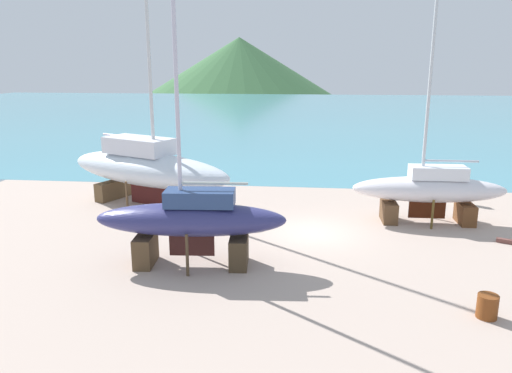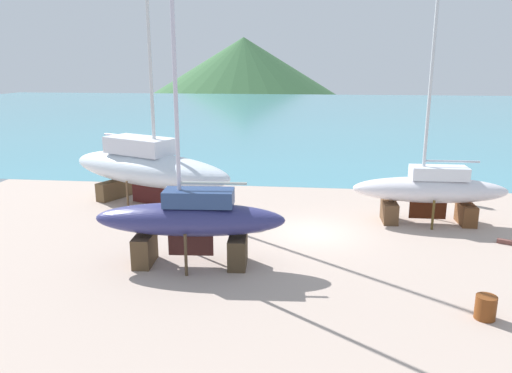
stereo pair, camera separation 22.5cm
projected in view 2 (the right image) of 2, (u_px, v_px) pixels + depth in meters
ground_plane at (312, 246)px, 21.82m from camera, size 42.16×42.16×0.00m
sea_water at (314, 113)px, 78.64m from camera, size 160.21×96.90×0.01m
headland_hill at (244, 84)px, 184.81m from camera, size 113.54×113.54×33.96m
sailboat_small_center at (430, 190)px, 24.60m from camera, size 7.57×2.28×11.07m
sailboat_mid_port at (148, 167)px, 27.73m from camera, size 11.27×7.38×18.27m
sailboat_far_slipway at (191, 220)px, 19.38m from camera, size 7.61×2.47×11.78m
worker at (463, 189)px, 28.20m from camera, size 0.39×0.50×1.62m
barrel_tipped_right at (486, 307)px, 15.55m from camera, size 0.86×0.86×0.77m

